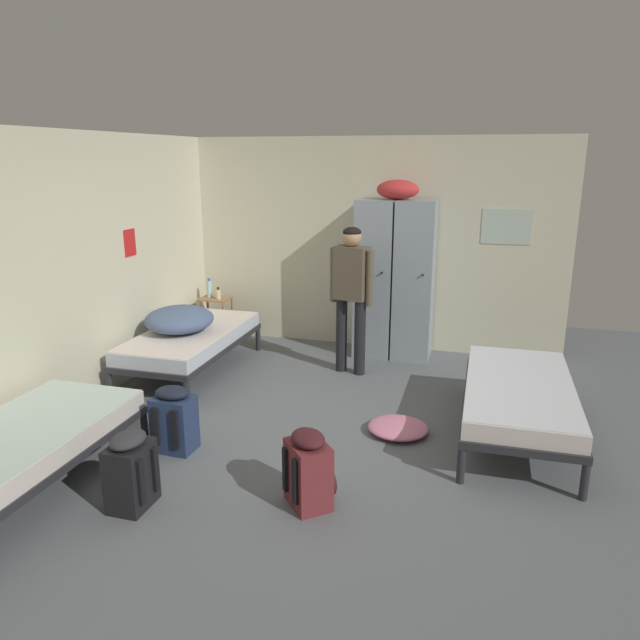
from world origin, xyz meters
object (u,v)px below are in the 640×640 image
object	(u,v)px
shelf_unit	(216,315)
clothes_pile_pink	(398,428)
bed_left_rear	(191,339)
bed_left_front	(16,446)
locker_bank	(395,276)
backpack_black	(130,472)
person_traveler	(351,287)
lotion_bottle	(218,294)
backpack_maroon	(310,470)
bedding_heap	(179,319)
backpack_navy	(175,420)
bed_right	(519,394)
water_bottle	(209,289)

from	to	relation	value
shelf_unit	clothes_pile_pink	bearing A→B (deg)	-37.38
bed_left_rear	bed_left_front	world-z (taller)	same
locker_bank	backpack_black	distance (m)	3.96
bed_left_rear	person_traveler	distance (m)	1.85
lotion_bottle	backpack_maroon	bearing A→B (deg)	-56.19
bed_left_front	backpack_maroon	world-z (taller)	backpack_maroon
bed_left_front	lotion_bottle	distance (m)	3.70
bed_left_front	bed_left_rear	bearing A→B (deg)	90.00
person_traveler	lotion_bottle	distance (m)	2.00
bed_left_rear	bedding_heap	bearing A→B (deg)	-133.96
clothes_pile_pink	shelf_unit	bearing A→B (deg)	142.62
clothes_pile_pink	backpack_maroon	bearing A→B (deg)	-109.05
bedding_heap	bed_left_rear	bearing A→B (deg)	46.04
bed_left_rear	backpack_navy	distance (m)	1.82
bed_left_rear	bed_right	world-z (taller)	same
backpack_navy	clothes_pile_pink	bearing A→B (deg)	24.34
locker_bank	backpack_black	xyz separation A→B (m)	(-1.22, -3.70, -0.71)
bed_right	clothes_pile_pink	world-z (taller)	bed_right
bed_right	backpack_maroon	bearing A→B (deg)	-133.51
locker_bank	bed_left_front	world-z (taller)	locker_bank
bed_left_rear	shelf_unit	bearing A→B (deg)	102.26
person_traveler	shelf_unit	bearing A→B (deg)	160.73
bed_left_front	backpack_maroon	xyz separation A→B (m)	(2.00, 0.44, -0.12)
locker_bank	shelf_unit	distance (m)	2.38
shelf_unit	water_bottle	distance (m)	0.35
bed_left_front	backpack_black	bearing A→B (deg)	6.36
shelf_unit	bedding_heap	distance (m)	1.28
person_traveler	lotion_bottle	size ratio (longest dim) A/B	10.55
locker_bank	bed_left_rear	size ratio (longest dim) A/B	1.09
bed_left_rear	bed_left_front	xyz separation A→B (m)	(0.00, -2.58, 0.00)
backpack_black	bed_left_front	bearing A→B (deg)	-173.64
clothes_pile_pink	backpack_black	bearing A→B (deg)	-135.18
backpack_maroon	backpack_black	bearing A→B (deg)	-163.48
locker_bank	backpack_maroon	size ratio (longest dim) A/B	3.76
bed_right	backpack_black	world-z (taller)	backpack_black
lotion_bottle	bed_left_front	bearing A→B (deg)	-87.21
shelf_unit	person_traveler	distance (m)	2.15
bed_right	person_traveler	size ratio (longest dim) A/B	1.18
locker_bank	person_traveler	bearing A→B (deg)	-115.60
locker_bank	bed_right	world-z (taller)	locker_bank
bed_right	backpack_navy	bearing A→B (deg)	-159.35
locker_bank	clothes_pile_pink	distance (m)	2.33
bed_right	backpack_black	xyz separation A→B (m)	(-2.58, -1.83, -0.12)
bed_right	backpack_maroon	xyz separation A→B (m)	(-1.41, -1.49, -0.12)
water_bottle	backpack_navy	xyz separation A→B (m)	(1.04, -2.84, -0.42)
bed_left_rear	water_bottle	bearing A→B (deg)	105.75
person_traveler	locker_bank	bearing A→B (deg)	64.40
bed_left_front	person_traveler	bearing A→B (deg)	61.01
lotion_bottle	bed_left_rear	bearing A→B (deg)	-80.79
bed_left_rear	lotion_bottle	world-z (taller)	lotion_bottle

